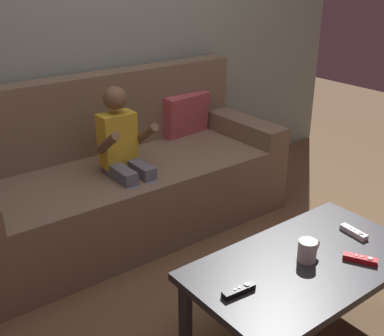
% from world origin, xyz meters
% --- Properties ---
extents(ground_plane, '(8.52, 8.52, 0.00)m').
position_xyz_m(ground_plane, '(0.00, 0.00, 0.00)').
color(ground_plane, brown).
extents(wall_back, '(4.26, 0.05, 2.50)m').
position_xyz_m(wall_back, '(0.00, 1.51, 1.25)').
color(wall_back, gray).
rests_on(wall_back, ground).
extents(couch, '(2.02, 0.80, 0.93)m').
position_xyz_m(couch, '(-0.11, 1.12, 0.32)').
color(couch, '#75604C').
rests_on(couch, ground).
extents(person_seated_on_couch, '(0.29, 0.35, 0.93)m').
position_xyz_m(person_seated_on_couch, '(-0.18, 0.94, 0.54)').
color(person_seated_on_couch, slate).
rests_on(person_seated_on_couch, ground).
extents(coffee_table, '(1.04, 0.57, 0.40)m').
position_xyz_m(coffee_table, '(0.02, -0.23, 0.34)').
color(coffee_table, '#232326').
rests_on(coffee_table, ground).
extents(game_remote_white_near_edge, '(0.05, 0.14, 0.03)m').
position_xyz_m(game_remote_white_near_edge, '(0.36, -0.22, 0.41)').
color(game_remote_white_near_edge, white).
rests_on(game_remote_white_near_edge, coffee_table).
extents(game_remote_red_center, '(0.10, 0.14, 0.03)m').
position_xyz_m(game_remote_red_center, '(0.19, -0.37, 0.41)').
color(game_remote_red_center, red).
rests_on(game_remote_red_center, coffee_table).
extents(game_remote_black_far_corner, '(0.14, 0.05, 0.03)m').
position_xyz_m(game_remote_black_far_corner, '(-0.36, -0.21, 0.41)').
color(game_remote_black_far_corner, black).
rests_on(game_remote_black_far_corner, coffee_table).
extents(coffee_mug, '(0.12, 0.08, 0.09)m').
position_xyz_m(coffee_mug, '(0.02, -0.22, 0.44)').
color(coffee_mug, silver).
rests_on(coffee_mug, coffee_table).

